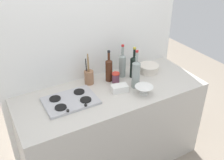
# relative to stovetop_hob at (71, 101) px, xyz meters

# --- Properties ---
(ground_plane) EXTENTS (6.00, 6.00, 0.00)m
(ground_plane) POSITION_rel_stovetop_hob_xyz_m (0.41, -0.02, -0.91)
(ground_plane) COLOR gray
(ground_plane) RESTS_ON ground
(counter_block) EXTENTS (1.80, 0.70, 0.90)m
(counter_block) POSITION_rel_stovetop_hob_xyz_m (0.41, -0.02, -0.46)
(counter_block) COLOR beige
(counter_block) RESTS_ON ground
(backsplash_panel) EXTENTS (1.90, 0.06, 2.39)m
(backsplash_panel) POSITION_rel_stovetop_hob_xyz_m (0.41, 0.36, 0.28)
(backsplash_panel) COLOR white
(backsplash_panel) RESTS_ON ground
(stovetop_hob) EXTENTS (0.46, 0.33, 0.04)m
(stovetop_hob) POSITION_rel_stovetop_hob_xyz_m (0.00, 0.00, 0.00)
(stovetop_hob) COLOR #B2B2B7
(stovetop_hob) RESTS_ON counter_block
(plate_stack) EXTENTS (0.22, 0.22, 0.08)m
(plate_stack) POSITION_rel_stovetop_hob_xyz_m (0.93, 0.13, 0.02)
(plate_stack) COLOR silver
(plate_stack) RESTS_ON counter_block
(wine_bottle_leftmost) EXTENTS (0.08, 0.08, 0.33)m
(wine_bottle_leftmost) POSITION_rel_stovetop_hob_xyz_m (0.73, 0.11, 0.11)
(wine_bottle_leftmost) COLOR black
(wine_bottle_leftmost) RESTS_ON counter_block
(wine_bottle_mid_left) EXTENTS (0.07, 0.07, 0.35)m
(wine_bottle_mid_left) POSITION_rel_stovetop_hob_xyz_m (0.64, 0.18, 0.12)
(wine_bottle_mid_left) COLOR gray
(wine_bottle_mid_left) RESTS_ON counter_block
(wine_bottle_mid_right) EXTENTS (0.08, 0.08, 0.38)m
(wine_bottle_mid_right) POSITION_rel_stovetop_hob_xyz_m (0.64, -0.06, 0.13)
(wine_bottle_mid_right) COLOR gray
(wine_bottle_mid_right) RESTS_ON counter_block
(wine_bottle_rightmost) EXTENTS (0.07, 0.07, 0.32)m
(wine_bottle_rightmost) POSITION_rel_stovetop_hob_xyz_m (0.48, 0.16, 0.11)
(wine_bottle_rightmost) COLOR #472314
(wine_bottle_rightmost) RESTS_ON counter_block
(mixing_bowl) EXTENTS (0.17, 0.17, 0.08)m
(mixing_bowl) POSITION_rel_stovetop_hob_xyz_m (0.64, -0.21, 0.03)
(mixing_bowl) COLOR white
(mixing_bowl) RESTS_ON counter_block
(butter_dish) EXTENTS (0.17, 0.13, 0.06)m
(butter_dish) POSITION_rel_stovetop_hob_xyz_m (0.47, -0.06, 0.02)
(butter_dish) COLOR white
(butter_dish) RESTS_ON counter_block
(utensil_crock) EXTENTS (0.09, 0.09, 0.31)m
(utensil_crock) POSITION_rel_stovetop_hob_xyz_m (0.28, 0.21, 0.06)
(utensil_crock) COLOR #996B4C
(utensil_crock) RESTS_ON counter_block
(condiment_jar_front) EXTENTS (0.08, 0.08, 0.11)m
(condiment_jar_front) POSITION_rel_stovetop_hob_xyz_m (0.51, 0.09, 0.04)
(condiment_jar_front) COLOR #66384C
(condiment_jar_front) RESTS_ON counter_block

